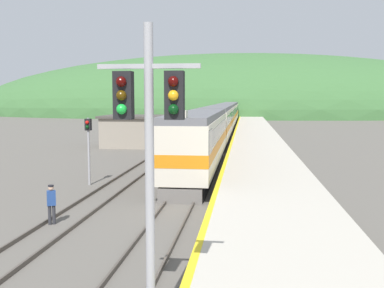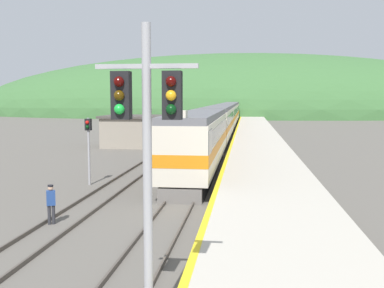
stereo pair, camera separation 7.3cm
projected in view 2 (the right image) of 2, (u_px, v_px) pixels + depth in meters
name	position (u px, v px, depth m)	size (l,w,h in m)	color
track_main	(227.00, 129.00, 75.38)	(1.52, 180.00, 0.16)	#4C443D
track_siding	(201.00, 129.00, 75.92)	(1.52, 180.00, 0.16)	#4C443D
platform	(256.00, 138.00, 55.06)	(5.46, 140.00, 0.89)	#BCB5A5
distant_hills	(237.00, 114.00, 144.76)	(177.52, 79.88, 38.23)	#3D6B38
station_shed	(136.00, 131.00, 49.04)	(7.09, 5.93, 3.40)	gray
express_train_lead_car	(199.00, 140.00, 31.67)	(2.94, 19.56, 4.69)	black
carriage_second	(218.00, 123.00, 52.52)	(2.93, 20.43, 4.33)	black
carriage_third	(227.00, 116.00, 73.56)	(2.93, 20.43, 4.33)	black
carriage_fourth	(231.00, 112.00, 94.60)	(2.93, 20.43, 4.33)	black
signal_mast_main	(147.00, 137.00, 9.55)	(2.20, 0.42, 6.89)	#9E9EA3
signal_post_siding	(88.00, 137.00, 27.22)	(0.36, 0.42, 4.12)	#9E9EA3
track_worker	(51.00, 202.00, 18.87)	(0.42, 0.35, 1.69)	#2D2D33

